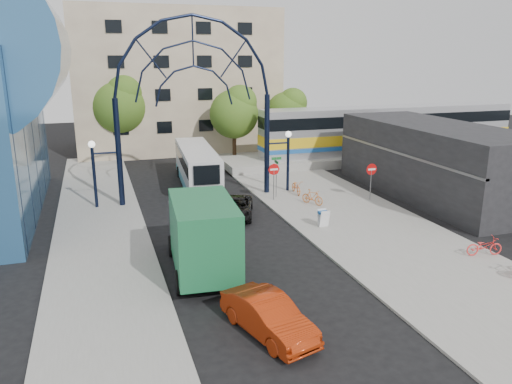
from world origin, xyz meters
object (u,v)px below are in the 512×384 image
object	(u,v)px
green_truck	(201,233)
gateway_arch	(194,71)
train_car	(389,129)
tree_north_b	(120,103)
tree_north_c	(288,110)
red_sedan	(268,316)
stop_sign	(274,173)
city_bus	(197,166)
do_not_enter_sign	(371,173)
street_name_sign	(276,168)
bike_near_b	(312,197)
black_suv	(236,207)
tree_north_a	(235,111)
bike_far_a	(484,246)
sandwich_board	(323,216)
bike_near_a	(296,187)

from	to	relation	value
green_truck	gateway_arch	bearing A→B (deg)	83.92
train_car	tree_north_b	distance (m)	25.27
tree_north_c	red_sedan	bearing A→B (deg)	-112.77
gateway_arch	stop_sign	bearing A→B (deg)	-22.63
city_bus	do_not_enter_sign	bearing A→B (deg)	-32.08
tree_north_b	tree_north_c	xyz separation A→B (m)	(16.00, -2.00, -0.99)
stop_sign	street_name_sign	xyz separation A→B (m)	(0.40, 0.60, 0.14)
green_truck	bike_near_b	xyz separation A→B (m)	(9.00, 7.64, -1.16)
city_bus	black_suv	world-z (taller)	city_bus
tree_north_a	red_sedan	xyz separation A→B (m)	(-7.22, -29.51, -3.90)
stop_sign	bike_far_a	world-z (taller)	stop_sign
do_not_enter_sign	bike_far_a	world-z (taller)	do_not_enter_sign
tree_north_c	do_not_enter_sign	bearing A→B (deg)	-93.58
gateway_arch	train_car	world-z (taller)	gateway_arch
stop_sign	black_suv	world-z (taller)	stop_sign
tree_north_b	green_truck	xyz separation A→B (m)	(1.72, -27.36, -3.49)
green_truck	city_bus	bearing A→B (deg)	83.70
tree_north_a	sandwich_board	bearing A→B (deg)	-91.50
stop_sign	tree_north_a	distance (m)	14.23
gateway_arch	do_not_enter_sign	world-z (taller)	gateway_arch
tree_north_c	bike_near_b	world-z (taller)	tree_north_c
red_sedan	bike_near_a	size ratio (longest dim) A/B	2.33
do_not_enter_sign	tree_north_c	world-z (taller)	tree_north_c
city_bus	train_car	bearing A→B (deg)	17.40
tree_north_a	street_name_sign	bearing A→B (deg)	-93.96
tree_north_b	tree_north_c	world-z (taller)	tree_north_b
gateway_arch	tree_north_b	size ratio (longest dim) A/B	1.70
train_car	tree_north_b	bearing A→B (deg)	161.64
train_car	sandwich_board	bearing A→B (deg)	-131.95
black_suv	bike_near_a	world-z (taller)	black_suv
sandwich_board	bike_near_b	bearing A→B (deg)	73.63
train_car	city_bus	distance (m)	19.78
stop_sign	tree_north_a	world-z (taller)	tree_north_a
street_name_sign	bike_far_a	world-z (taller)	street_name_sign
sandwich_board	city_bus	bearing A→B (deg)	112.55
black_suv	red_sedan	size ratio (longest dim) A/B	1.02
street_name_sign	bike_near_b	size ratio (longest dim) A/B	1.71
black_suv	stop_sign	bearing A→B (deg)	54.72
tree_north_b	bike_near_b	bearing A→B (deg)	-61.48
gateway_arch	bike_far_a	distance (m)	19.86
sandwich_board	black_suv	xyz separation A→B (m)	(-4.16, 3.60, -0.14)
gateway_arch	bike_near_a	bearing A→B (deg)	-8.26
gateway_arch	tree_north_a	size ratio (longest dim) A/B	1.95
black_suv	do_not_enter_sign	bearing A→B (deg)	21.45
city_bus	red_sedan	bearing A→B (deg)	-90.29
red_sedan	bike_near_a	xyz separation A→B (m)	(7.97, 16.58, -0.10)
do_not_enter_sign	tree_north_c	xyz separation A→B (m)	(1.12, 17.93, 2.30)
tree_north_c	bike_far_a	size ratio (longest dim) A/B	3.64
sandwich_board	bike_near_a	world-z (taller)	sandwich_board
black_suv	red_sedan	bearing A→B (deg)	-82.03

